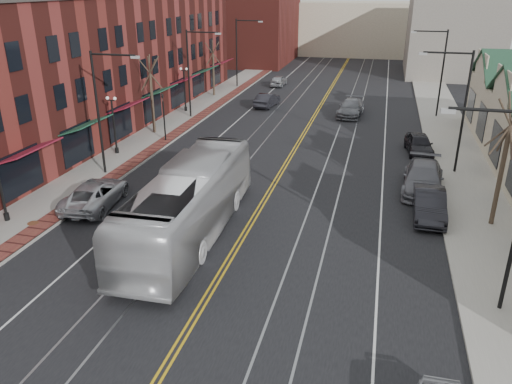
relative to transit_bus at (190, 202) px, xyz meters
The scene contains 29 objects.
ground 9.62m from the transit_bus, 73.89° to the right, with size 160.00×160.00×0.00m, color black.
sidewalk_left 14.51m from the transit_bus, 130.64° to the left, with size 4.00×120.00×0.15m, color gray.
sidewalk_right 18.34m from the transit_bus, 36.78° to the left, with size 4.00×120.00×0.15m, color gray.
building_left 24.56m from the transit_bus, 132.42° to the left, with size 10.00×50.00×11.00m, color maroon.
backdrop_left 62.59m from the transit_bus, 102.39° to the left, with size 14.00×18.00×14.00m, color maroon.
backdrop_mid 76.02m from the transit_bus, 88.02° to the left, with size 22.00×14.00×9.00m, color #B6A98C.
backdrop_right 58.75m from the transit_bus, 72.51° to the left, with size 12.00×16.00×11.00m, color slate.
streetlight_l_1 11.36m from the transit_bus, 140.58° to the left, with size 3.33×0.25×8.00m.
streetlight_l_2 24.63m from the transit_bus, 110.18° to the left, with size 3.33×0.25×8.00m.
streetlight_l_3 39.96m from the transit_bus, 102.21° to the left, with size 3.33×0.25×8.00m.
streetlight_r_0 14.36m from the transit_bus, 12.67° to the right, with size 3.33×0.25×8.00m.
streetlight_r_1 19.08m from the transit_bus, 43.41° to the left, with size 3.33×0.25×8.00m.
streetlight_r_2 32.15m from the transit_bus, 64.71° to the left, with size 3.33×0.25×8.00m.
lamppost_l_1 10.24m from the transit_bus, behind, with size 0.84×0.28×4.27m.
lamppost_l_2 14.94m from the transit_bus, 132.97° to the left, with size 0.84×0.28×4.27m.
lamppost_l_3 26.93m from the transit_bus, 112.22° to the left, with size 0.84×0.28×4.27m.
tree_left_near 19.67m from the transit_bus, 120.27° to the left, with size 1.78×1.37×6.48m.
tree_left_far 34.41m from the transit_bus, 106.70° to the left, with size 1.66×1.28×6.02m.
tree_right_mid 16.02m from the transit_bus, 18.05° to the left, with size 1.90×1.46×6.93m.
manhole_far 8.81m from the transit_bus, behind, with size 0.60×0.60×0.02m, color #592D19.
traffic_signal 16.93m from the transit_bus, 118.13° to the left, with size 0.18×0.15×3.80m.
transit_bus is the anchor object (origin of this frame).
parked_suv 7.09m from the transit_bus, 162.53° to the left, with size 2.48×5.37×1.49m, color #ADAFB4.
parked_car_b 13.07m from the transit_bus, 23.81° to the left, with size 1.63×4.67×1.54m, color black.
parked_car_c 14.94m from the transit_bus, 37.76° to the left, with size 2.36×5.79×1.68m, color slate.
parked_car_d 20.70m from the transit_bus, 54.78° to the left, with size 1.77×4.40×1.50m, color black.
distant_car_left 29.44m from the transit_bus, 95.44° to the left, with size 1.53×4.38×1.44m, color black.
distant_car_right 28.22m from the transit_bus, 77.68° to the left, with size 2.21×5.42×1.57m, color slate.
distant_car_far 41.27m from the transit_bus, 95.58° to the left, with size 1.59×3.96×1.35m, color #9FA1A6.
Camera 1 is at (6.21, -12.24, 11.93)m, focal length 35.00 mm.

